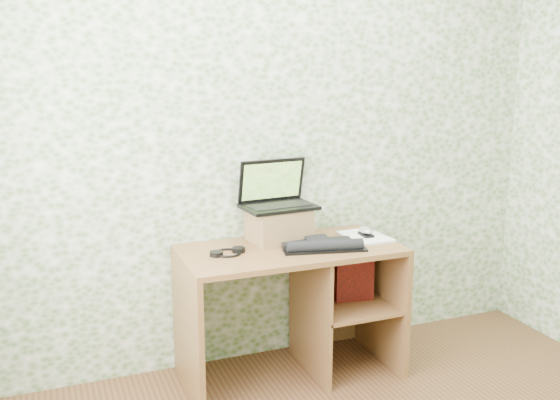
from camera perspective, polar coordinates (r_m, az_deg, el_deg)
name	(u,v)px	position (r m, az deg, el deg)	size (l,w,h in m)	color
wall_back	(270,141)	(3.59, -0.92, 5.42)	(3.50, 3.50, 0.00)	white
desk	(301,290)	(3.56, 1.93, -8.24)	(1.20, 0.60, 0.75)	brown
riser	(279,225)	(3.52, -0.12, -2.28)	(0.32, 0.26, 0.19)	brown
laptop	(276,196)	(3.52, -0.38, 0.37)	(0.42, 0.31, 0.27)	black
keyboard	(321,245)	(3.40, 3.73, -4.09)	(0.46, 0.31, 0.06)	black
headphones	(228,252)	(3.32, -4.81, -4.79)	(0.20, 0.17, 0.03)	black
notepad	(365,237)	(3.64, 7.82, -3.34)	(0.21, 0.30, 0.01)	white
mouse	(366,232)	(3.63, 7.86, -2.94)	(0.07, 0.12, 0.04)	silver
pen	(367,232)	(3.69, 7.99, -2.94)	(0.01, 0.01, 0.15)	black
red_box	(354,278)	(3.66, 6.75, -7.06)	(0.22, 0.07, 0.27)	#9A150E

